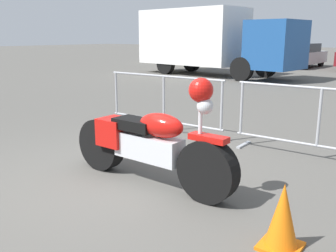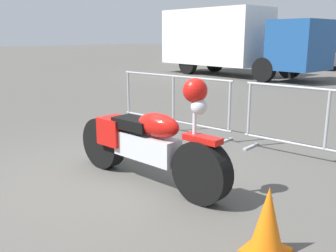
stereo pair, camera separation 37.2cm
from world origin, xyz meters
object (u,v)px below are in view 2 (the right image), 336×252
Objects in this scene: motorcycle at (147,142)px; parked_car_yellow at (235,51)px; parked_car_silver at (330,56)px; crowd_barrier_far at (327,125)px; parked_car_white at (193,51)px; crowd_barrier_near at (173,102)px; box_truck at (231,39)px; traffic_cone at (268,221)px; parked_car_blue at (279,53)px.

motorcycle is 21.73m from parked_car_yellow.
parked_car_yellow is 6.30m from parked_car_silver.
motorcycle is 0.94× the size of crowd_barrier_far.
parked_car_white is 9.44m from parked_car_silver.
crowd_barrier_far is at bearing -143.21° from parked_car_yellow.
parked_car_white is at bearing 125.91° from crowd_barrier_near.
crowd_barrier_near is 0.63× the size of parked_car_silver.
parked_car_silver is (6.29, -0.29, -0.07)m from parked_car_yellow.
box_truck is at bearing 119.13° from motorcycle.
crowd_barrier_near is 4.21m from traffic_cone.
crowd_barrier_far is at bearing -151.05° from parked_car_blue.
parked_car_yellow is 1.10× the size of parked_car_silver.
parked_car_yellow is (-4.11, 7.36, -0.88)m from box_truck.
box_truck is 7.45m from parked_car_blue.
traffic_cone is (3.24, -2.67, -0.27)m from crowd_barrier_near.
parked_car_yellow is at bearing 89.84° from parked_car_silver.
box_truck is 1.75× the size of parked_car_blue.
box_truck is 1.95× the size of parked_car_silver.
crowd_barrier_far is at bearing 99.10° from traffic_cone.
parked_car_silver is (3.15, -0.27, -0.08)m from parked_car_blue.
motorcycle is 0.94× the size of crowd_barrier_near.
box_truck is (-7.49, 9.63, 1.08)m from crowd_barrier_far.
crowd_barrier_near is at bearing 180.00° from crowd_barrier_far.
parked_car_white is at bearing 127.44° from motorcycle.
box_truck is (-4.68, 9.63, 1.08)m from crowd_barrier_near.
parked_car_white is 0.96× the size of parked_car_blue.
crowd_barrier_far is 17.53m from parked_car_silver.
parked_car_blue is at bearing 87.61° from parked_car_silver.
crowd_barrier_near is 0.32× the size of box_truck.
crowd_barrier_near is at bearing -56.83° from box_truck.
crowd_barrier_far is 0.32× the size of box_truck.
parked_car_yellow reaches higher than crowd_barrier_far.
parked_car_white is at bearing 143.95° from box_truck.
crowd_barrier_far is 18.96m from parked_car_blue.
parked_car_white is (-13.34, 18.67, 0.22)m from motorcycle.
motorcycle reaches higher than traffic_cone.
crowd_barrier_far is at bearing -135.71° from parked_car_white.
motorcycle is 1.91m from traffic_cone.
crowd_barrier_far is at bearing -159.90° from parked_car_silver.
motorcycle is at bearing -165.88° from parked_car_silver.
crowd_barrier_near is at bearing -159.16° from parked_car_blue.
parked_car_white is 1.06× the size of parked_car_silver.
traffic_cone is at bearing -39.40° from crowd_barrier_near.
parked_car_white is (-14.75, 16.48, 0.17)m from crowd_barrier_far.
crowd_barrier_far is at bearing 0.00° from crowd_barrier_near.
parked_car_yellow is (-8.78, 16.99, 0.20)m from crowd_barrier_near.
motorcycle is at bearing -57.32° from crowd_barrier_near.
parked_car_yellow is 3.15m from parked_car_blue.
traffic_cone is (12.03, -19.66, -0.47)m from parked_car_yellow.
parked_car_silver is at bearing 80.10° from box_truck.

